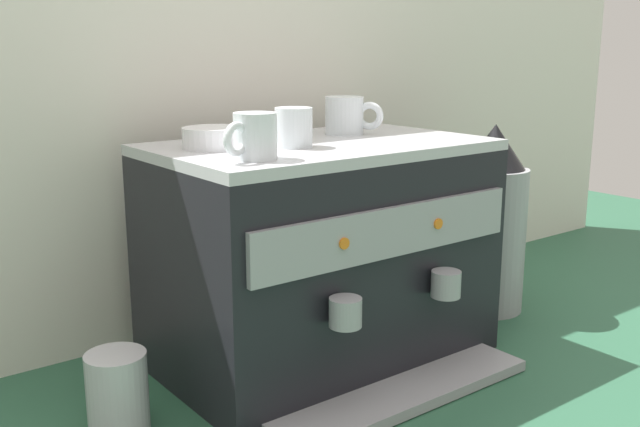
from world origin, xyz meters
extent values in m
plane|color=#28563D|center=(0.00, 0.00, 0.00)|extent=(4.00, 4.00, 0.00)
cube|color=silver|center=(0.00, 0.30, 0.51)|extent=(2.80, 0.03, 1.01)
cube|color=black|center=(0.00, 0.00, 0.21)|extent=(0.64, 0.40, 0.42)
cube|color=#B7B7BC|center=(0.00, 0.00, 0.43)|extent=(0.64, 0.40, 0.02)
cube|color=#939399|center=(0.00, -0.20, 0.30)|extent=(0.59, 0.01, 0.09)
cylinder|color=orange|center=(-0.11, -0.21, 0.30)|extent=(0.02, 0.01, 0.02)
cylinder|color=orange|center=(0.11, -0.21, 0.30)|extent=(0.02, 0.01, 0.02)
cube|color=#939399|center=(0.00, -0.25, 0.01)|extent=(0.55, 0.12, 0.02)
cylinder|color=#939399|center=(-0.12, -0.23, 0.19)|extent=(0.06, 0.06, 0.05)
cylinder|color=#939399|center=(0.12, -0.23, 0.19)|extent=(0.06, 0.06, 0.05)
cylinder|color=silver|center=(-0.08, -0.03, 0.48)|extent=(0.07, 0.07, 0.07)
torus|color=silver|center=(-0.12, 0.00, 0.48)|extent=(0.05, 0.04, 0.05)
cylinder|color=silver|center=(0.12, 0.07, 0.48)|extent=(0.08, 0.08, 0.08)
torus|color=silver|center=(0.15, 0.03, 0.48)|extent=(0.05, 0.05, 0.06)
cylinder|color=silver|center=(-0.22, -0.11, 0.48)|extent=(0.07, 0.07, 0.08)
torus|color=silver|center=(-0.26, -0.13, 0.48)|extent=(0.06, 0.03, 0.06)
cylinder|color=white|center=(-0.06, 0.09, 0.46)|extent=(0.10, 0.10, 0.03)
cylinder|color=white|center=(-0.06, 0.09, 0.45)|extent=(0.05, 0.05, 0.01)
cylinder|color=white|center=(-0.20, 0.05, 0.46)|extent=(0.12, 0.12, 0.04)
cylinder|color=white|center=(-0.20, 0.05, 0.45)|extent=(0.06, 0.06, 0.01)
cylinder|color=#939399|center=(0.49, -0.03, 0.17)|extent=(0.17, 0.17, 0.34)
cone|color=black|center=(0.49, -0.03, 0.40)|extent=(0.14, 0.14, 0.10)
cylinder|color=#B7B7BC|center=(-0.45, -0.03, 0.07)|extent=(0.10, 0.10, 0.14)
camera|label=1|loc=(-0.86, -1.12, 0.63)|focal=41.01mm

